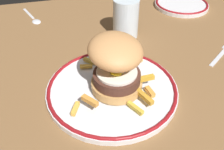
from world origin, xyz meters
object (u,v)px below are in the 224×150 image
object	(u,v)px
water_glass	(126,20)
spoon	(35,19)
fork	(223,52)
dinner_plate	(112,89)
side_plate	(181,4)
burger	(116,64)

from	to	relation	value
water_glass	spoon	size ratio (longest dim) A/B	0.84
fork	dinner_plate	bearing A→B (deg)	-167.14
side_plate	water_glass	bearing A→B (deg)	-149.80
dinner_plate	fork	world-z (taller)	dinner_plate
dinner_plate	side_plate	distance (cm)	50.41
dinner_plate	water_glass	world-z (taller)	water_glass
dinner_plate	fork	size ratio (longest dim) A/B	2.26
dinner_plate	water_glass	bearing A→B (deg)	66.84
fork	spoon	distance (cm)	57.24
burger	water_glass	distance (cm)	24.31
dinner_plate	burger	size ratio (longest dim) A/B	1.91
dinner_plate	spoon	size ratio (longest dim) A/B	2.16
dinner_plate	water_glass	distance (cm)	24.56
spoon	fork	bearing A→B (deg)	-33.31
burger	spoon	size ratio (longest dim) A/B	1.13
side_plate	burger	bearing A→B (deg)	-132.28
burger	water_glass	bearing A→B (deg)	68.75
dinner_plate	burger	xyz separation A→B (cm)	(0.78, -0.23, 6.60)
fork	burger	bearing A→B (deg)	-166.42
water_glass	spoon	world-z (taller)	water_glass
water_glass	dinner_plate	bearing A→B (deg)	-113.16
burger	spoon	world-z (taller)	burger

